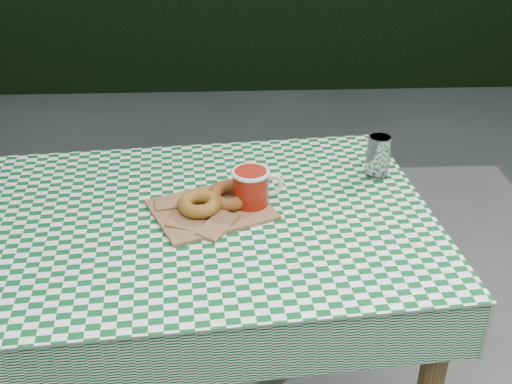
{
  "coord_description": "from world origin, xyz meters",
  "views": [
    {
      "loc": [
        -0.07,
        -1.3,
        1.58
      ],
      "look_at": [
        -0.01,
        0.07,
        0.79
      ],
      "focal_mm": 43.87,
      "sensor_mm": 36.0,
      "label": 1
    }
  ],
  "objects_px": {
    "paper_bag": "(211,209)",
    "table": "(194,333)",
    "drinking_glass": "(378,156)",
    "coffee_mug": "(251,189)"
  },
  "relations": [
    {
      "from": "table",
      "to": "paper_bag",
      "type": "bearing_deg",
      "value": 17.91
    },
    {
      "from": "table",
      "to": "paper_bag",
      "type": "relative_size",
      "value": 4.3
    },
    {
      "from": "paper_bag",
      "to": "coffee_mug",
      "type": "xyz_separation_m",
      "value": [
        0.1,
        0.02,
        0.04
      ]
    },
    {
      "from": "table",
      "to": "drinking_glass",
      "type": "relative_size",
      "value": 10.25
    },
    {
      "from": "table",
      "to": "drinking_glass",
      "type": "distance_m",
      "value": 0.7
    },
    {
      "from": "table",
      "to": "drinking_glass",
      "type": "bearing_deg",
      "value": 15.68
    },
    {
      "from": "paper_bag",
      "to": "table",
      "type": "bearing_deg",
      "value": -156.9
    },
    {
      "from": "paper_bag",
      "to": "drinking_glass",
      "type": "bearing_deg",
      "value": 20.58
    },
    {
      "from": "table",
      "to": "coffee_mug",
      "type": "xyz_separation_m",
      "value": [
        0.16,
        0.05,
        0.43
      ]
    },
    {
      "from": "paper_bag",
      "to": "drinking_glass",
      "type": "distance_m",
      "value": 0.49
    }
  ]
}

